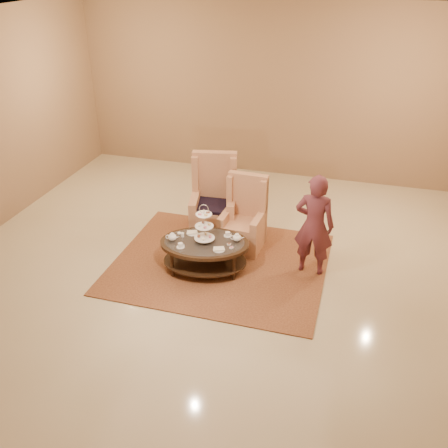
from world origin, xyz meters
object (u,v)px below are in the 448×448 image
(armchair_left, at_px, (214,207))
(person, at_px, (314,225))
(tea_table, at_px, (205,247))
(armchair_right, at_px, (244,223))

(armchair_left, height_order, person, person)
(tea_table, height_order, person, person)
(armchair_right, relative_size, person, 0.76)
(armchair_right, xyz_separation_m, person, (1.15, -0.48, 0.39))
(tea_table, xyz_separation_m, person, (1.53, 0.39, 0.39))
(tea_table, relative_size, armchair_left, 1.07)
(armchair_right, bearing_deg, person, -19.27)
(armchair_right, bearing_deg, armchair_left, 156.97)
(tea_table, relative_size, armchair_right, 1.23)
(armchair_left, xyz_separation_m, armchair_right, (0.60, -0.30, -0.06))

